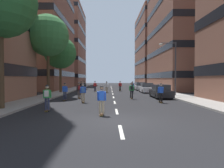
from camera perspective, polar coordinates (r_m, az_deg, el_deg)
ground_plane at (r=32.85m, az=0.08°, el=-2.26°), size 135.87×135.87×0.00m
sidewalk_left at (r=36.43m, az=-12.54°, el=-1.81°), size 2.81×62.28×0.14m
sidewalk_right at (r=36.64m, az=12.50°, el=-1.79°), size 2.81×62.28×0.14m
lane_markings at (r=33.20m, az=0.07°, el=-2.21°), size 0.16×52.20×0.01m
building_left_mid at (r=44.86m, az=-22.38°, el=12.26°), size 14.72×18.50×21.04m
building_left_far at (r=68.36m, az=-14.66°, el=10.38°), size 14.72×18.63×25.28m
building_right_mid at (r=46.06m, az=22.05°, el=16.74°), size 14.72×20.82×28.50m
building_right_far at (r=68.47m, az=13.91°, el=9.66°), size 14.72×22.03×23.60m
parked_car_near at (r=31.38m, az=9.88°, el=-1.18°), size 1.82×4.40×1.52m
parked_car_mid at (r=37.74m, az=8.07°, el=-0.72°), size 1.82×4.40×1.52m
parked_car_far at (r=23.04m, az=13.81°, el=-2.18°), size 1.82×4.40×1.52m
street_tree_near at (r=31.38m, az=-14.63°, el=8.63°), size 4.82×4.82×8.37m
street_tree_mid at (r=25.84m, az=-17.94°, el=13.06°), size 5.04×5.04×9.78m
street_tree_far at (r=16.47m, az=-29.46°, el=19.87°), size 4.91×4.91×9.75m
streetlamp_right at (r=25.55m, az=17.00°, el=5.87°), size 2.13×0.30×6.50m
skater_0 at (r=30.20m, az=5.94°, el=-0.67°), size 0.56×0.92×1.78m
skater_1 at (r=13.92m, az=-18.17°, el=-3.33°), size 0.55×0.92×1.78m
skater_2 at (r=18.16m, az=-8.32°, el=-2.15°), size 0.56×0.92×1.78m
skater_3 at (r=33.78m, az=-4.90°, el=-0.49°), size 0.57×0.92×1.78m
skater_4 at (r=33.11m, az=-7.95°, el=-0.54°), size 0.56×0.92×1.78m
skater_5 at (r=11.78m, az=-3.01°, el=-4.28°), size 0.54×0.91×1.78m
skater_6 at (r=18.41m, az=13.83°, el=-2.22°), size 0.53×0.90×1.78m
skater_7 at (r=21.51m, az=5.65°, el=-1.57°), size 0.55×0.91×1.78m
skater_8 at (r=20.25m, az=-13.39°, el=-1.88°), size 0.53×0.90×1.78m
skater_9 at (r=34.39m, az=2.34°, el=-0.40°), size 0.56×0.92×1.78m
skater_10 at (r=31.30m, az=-8.79°, el=-0.66°), size 0.54×0.91×1.78m
skater_11 at (r=30.77m, az=-1.55°, el=-0.68°), size 0.56×0.92×1.78m
skater_12 at (r=22.05m, az=-9.44°, el=-1.50°), size 0.57×0.92×1.78m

